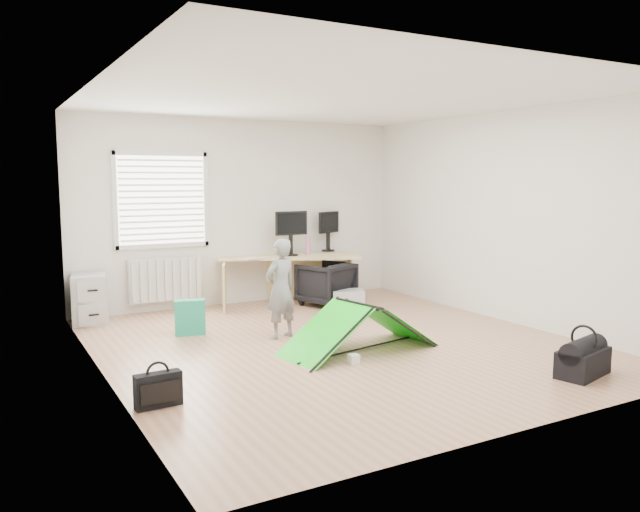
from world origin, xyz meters
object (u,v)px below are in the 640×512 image
storage_crate (347,299)px  laptop_bag (158,390)px  monitor_right (328,237)px  desk (289,279)px  office_chair (326,284)px  thermos (308,246)px  duffel_bag (583,363)px  filing_cabinet (89,299)px  person (281,289)px  monitor_left (291,239)px  kite (359,327)px

storage_crate → laptop_bag: bearing=-142.6°
storage_crate → laptop_bag: (-3.41, -2.60, 0.01)m
monitor_right → storage_crate: 1.28m
desk → office_chair: bearing=-25.1°
desk → thermos: size_ratio=7.55×
office_chair → storage_crate: size_ratio=1.51×
desk → duffel_bag: (0.85, -4.47, -0.23)m
filing_cabinet → thermos: 3.16m
thermos → laptop_bag: 4.59m
thermos → storage_crate: 1.03m
office_chair → laptop_bag: office_chair is taller
desk → storage_crate: 0.95m
person → duffel_bag: (1.86, -2.66, -0.45)m
monitor_right → office_chair: size_ratio=0.69×
monitor_left → duffel_bag: (0.82, -4.48, -0.82)m
storage_crate → duffel_bag: storage_crate is taller
thermos → person: person is taller
filing_cabinet → person: bearing=-35.3°
filing_cabinet → laptop_bag: (-0.01, -3.39, -0.17)m
filing_cabinet → monitor_right: (3.62, 0.18, 0.62)m
monitor_right → kite: bearing=-137.7°
person → desk: bearing=-134.5°
desk → office_chair: 0.57m
monitor_left → storage_crate: (0.54, -0.74, -0.82)m
thermos → laptop_bag: thermos is taller
monitor_right → desk: bearing=172.7°
filing_cabinet → thermos: (3.12, -0.10, 0.53)m
thermos → kite: size_ratio=0.16×
person → kite: (0.49, -0.90, -0.32)m
laptop_bag → office_chair: bearing=39.3°
storage_crate → kite: bearing=-118.6°
thermos → person: 2.21m
monitor_right → thermos: size_ratio=1.74×
monitor_left → laptop_bag: 4.48m
filing_cabinet → laptop_bag: filing_cabinet is taller
monitor_right → duffel_bag: bearing=-113.1°
desk → filing_cabinet: (-2.83, 0.06, -0.04)m
kite → laptop_bag: 2.40m
thermos → duffel_bag: 4.52m
kite → person: bearing=108.3°
thermos → laptop_bag: (-3.13, -3.29, -0.70)m
monitor_right → person: monitor_right is taller
thermos → duffel_bag: thermos is taller
duffel_bag → thermos: bearing=83.0°
desk → laptop_bag: bearing=-107.9°
kite → duffel_bag: (1.37, -1.75, -0.13)m
thermos → filing_cabinet: bearing=178.1°
office_chair → laptop_bag: (-3.23, -2.91, -0.17)m
office_chair → person: size_ratio=0.60×
kite → monitor_right: bearing=55.5°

